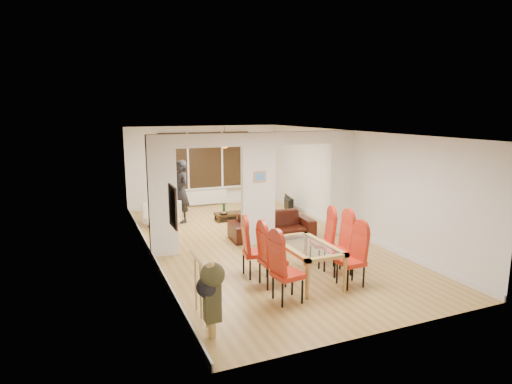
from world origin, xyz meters
TOP-DOWN VIEW (x-y plane):
  - floor at (0.00, 0.00)m, footprint 5.00×9.00m
  - room_walls at (0.00, 0.00)m, footprint 5.00×9.00m
  - divider_wall at (0.00, 0.00)m, footprint 5.00×0.18m
  - bay_window_blinds at (0.00, 4.44)m, footprint 3.00×0.08m
  - radiator at (0.00, 4.40)m, footprint 1.40×0.08m
  - pendant_light at (0.30, 3.30)m, footprint 0.36×0.36m
  - stair_newel at (-2.25, -3.20)m, footprint 0.40×1.20m
  - wall_poster at (-2.47, -2.40)m, footprint 0.04×0.52m
  - pillar_photo at (0.00, -0.10)m, footprint 0.30×0.03m
  - dining_table at (-0.07, -2.45)m, footprint 0.83×1.48m
  - dining_chair_la at (-0.77, -3.07)m, footprint 0.50×0.50m
  - dining_chair_lb at (-0.73, -2.39)m, footprint 0.43×0.43m
  - dining_chair_lc at (-0.84, -1.85)m, footprint 0.48×0.48m
  - dining_chair_ra at (0.55, -2.93)m, footprint 0.44×0.44m
  - dining_chair_rb at (0.65, -2.37)m, footprint 0.46×0.46m
  - dining_chair_rc at (0.63, -1.84)m, footprint 0.50×0.50m
  - sofa at (0.50, 0.30)m, footprint 2.12×0.93m
  - armchair at (-1.80, 2.41)m, footprint 1.06×1.06m
  - person at (-1.22, 2.62)m, footprint 0.71×0.54m
  - television at (2.00, 2.53)m, footprint 0.87×0.28m
  - coffee_table at (0.12, 2.30)m, footprint 0.98×0.63m
  - bottle at (-0.06, 2.37)m, footprint 0.07×0.07m
  - bowl at (-0.12, 2.20)m, footprint 0.23×0.23m
  - shoes at (0.10, -0.36)m, footprint 0.24×0.26m

SIDE VIEW (x-z plane):
  - floor at x=0.00m, z-range -0.01..0.01m
  - shoes at x=0.10m, z-range 0.00..0.10m
  - coffee_table at x=0.12m, z-range 0.00..0.21m
  - bowl at x=-0.12m, z-range 0.21..0.26m
  - television at x=2.00m, z-range 0.00..0.50m
  - radiator at x=0.00m, z-range 0.05..0.55m
  - sofa at x=0.50m, z-range 0.00..0.60m
  - dining_table at x=-0.07m, z-range 0.00..0.69m
  - armchair at x=-1.80m, z-range 0.00..0.69m
  - bottle at x=-0.06m, z-range 0.21..0.51m
  - dining_chair_ra at x=0.55m, z-range 0.00..1.04m
  - dining_chair_lc at x=-0.84m, z-range 0.00..1.05m
  - dining_chair_rc at x=0.63m, z-range 0.00..1.06m
  - dining_chair_lb at x=-0.73m, z-range 0.00..1.06m
  - dining_chair_la at x=-0.77m, z-range 0.00..1.09m
  - dining_chair_rb at x=0.65m, z-range 0.00..1.10m
  - stair_newel at x=-2.25m, z-range 0.00..1.10m
  - person at x=-1.22m, z-range 0.00..1.75m
  - room_walls at x=0.00m, z-range 0.00..2.60m
  - divider_wall at x=0.00m, z-range 0.00..2.60m
  - bay_window_blinds at x=0.00m, z-range 0.60..2.40m
  - wall_poster at x=-2.47m, z-range 1.27..1.94m
  - pillar_photo at x=0.00m, z-range 1.48..1.73m
  - pendant_light at x=0.30m, z-range 1.97..2.33m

